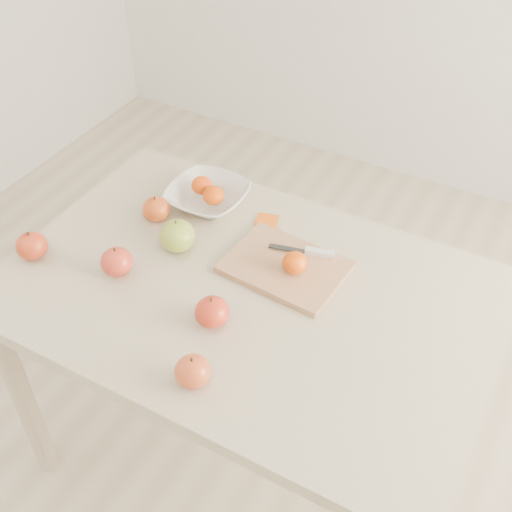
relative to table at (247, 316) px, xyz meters
The scene contains 16 objects.
ground 0.65m from the table, ahead, with size 3.50×3.50×0.00m, color #C6B293.
table is the anchor object (origin of this frame).
cutting_board 0.16m from the table, 64.30° to the left, with size 0.29×0.21×0.02m, color tan.
board_tangerine 0.19m from the table, 50.18° to the left, with size 0.06×0.06×0.05m, color #D44007.
fruit_bowl 0.38m from the table, 137.12° to the left, with size 0.22×0.22×0.05m, color white.
bowl_tangerine_near 0.41m from the table, 138.56° to the left, with size 0.06×0.06×0.05m, color #D23C07.
bowl_tangerine_far 0.36m from the table, 135.47° to the left, with size 0.06×0.06×0.05m, color #CD4507.
orange_peel_a 0.28m from the table, 107.23° to the left, with size 0.06×0.04×0.00m, color #DC580F.
orange_peel_b 0.25m from the table, 102.23° to the left, with size 0.04×0.04×0.00m, color #D2620E.
paring_knife 0.24m from the table, 61.10° to the left, with size 0.17×0.06×0.01m.
apple_green 0.27m from the table, 168.67° to the left, with size 0.09×0.09×0.08m, color olive.
apple_red_d 0.58m from the table, 163.41° to the right, with size 0.08×0.08×0.07m, color #9E0C15.
apple_red_a 0.39m from the table, 161.16° to the left, with size 0.08×0.08×0.07m, color maroon.
apple_red_e 0.19m from the table, 96.02° to the right, with size 0.08×0.08×0.07m, color #8F0809.
apple_red_c 0.33m from the table, 82.47° to the right, with size 0.08×0.08×0.07m, color #A22315.
apple_red_b 0.36m from the table, 161.63° to the right, with size 0.08×0.08×0.07m, color maroon.
Camera 1 is at (0.56, -0.96, 1.87)m, focal length 45.00 mm.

